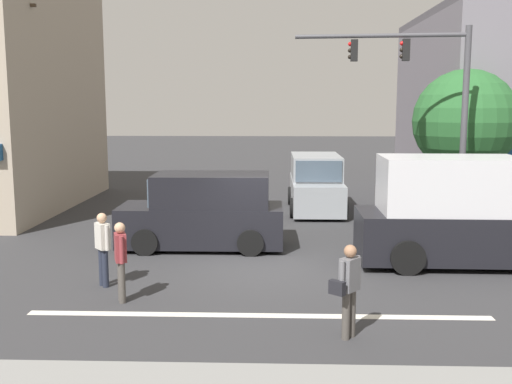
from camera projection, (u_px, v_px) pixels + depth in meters
name	position (u px, v px, depth m)	size (l,w,h in m)	color
ground_plane	(262.00, 267.00, 15.03)	(120.00, 120.00, 0.00)	#333335
lane_marking_stripe	(258.00, 315.00, 11.57)	(9.00, 0.24, 0.01)	silver
street_tree	(465.00, 122.00, 19.38)	(3.37, 3.37, 5.17)	#4C3823
utility_pole_near_left	(20.00, 106.00, 19.99)	(1.40, 0.22, 7.63)	brown
traffic_light_mast	(430.00, 99.00, 16.92)	(4.88, 0.58, 6.20)	#47474C
van_crossing_rightbound	(205.00, 213.00, 16.89)	(4.61, 2.06, 2.11)	black
box_truck_crossing_leftbound	(462.00, 216.00, 15.07)	(5.62, 2.29, 2.75)	black
van_approaching_near	(316.00, 184.00, 22.79)	(2.05, 4.61, 2.11)	#999EA3
pedestrian_foreground_with_bag	(349.00, 286.00, 10.32)	(0.58, 0.58, 1.67)	#4C4742
pedestrian_mid_crossing	(103.00, 245.00, 13.30)	(0.40, 0.46, 1.67)	#232838
pedestrian_far_side	(121.00, 257.00, 12.25)	(0.33, 0.54, 1.67)	#4C4742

